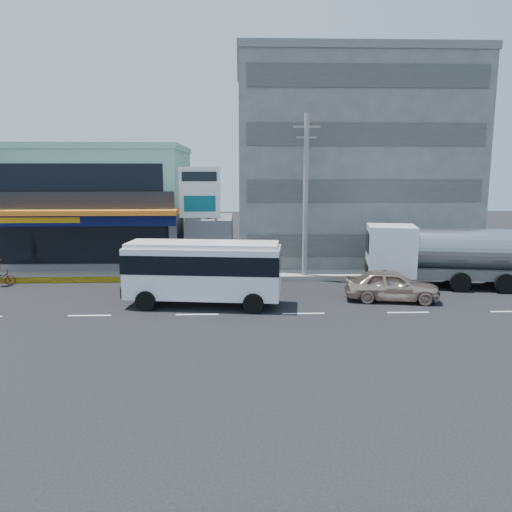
{
  "coord_description": "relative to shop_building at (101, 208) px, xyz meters",
  "views": [
    {
      "loc": [
        1.99,
        -22.64,
        6.64
      ],
      "look_at": [
        2.87,
        3.34,
        2.2
      ],
      "focal_mm": 35.0,
      "sensor_mm": 36.0,
      "label": 1
    }
  ],
  "objects": [
    {
      "name": "billboard",
      "position": [
        7.5,
        -4.75,
        0.93
      ],
      "size": [
        2.6,
        0.18,
        6.9
      ],
      "color": "gray",
      "rests_on": "ground"
    },
    {
      "name": "utility_pole_near",
      "position": [
        14.0,
        -6.55,
        1.15
      ],
      "size": [
        1.6,
        0.3,
        10.0
      ],
      "color": "#999993",
      "rests_on": "ground"
    },
    {
      "name": "ground",
      "position": [
        8.0,
        -13.95,
        -4.0
      ],
      "size": [
        120.0,
        120.0,
        0.0
      ],
      "primitive_type": "plane",
      "color": "black",
      "rests_on": "ground"
    },
    {
      "name": "concrete_building",
      "position": [
        18.0,
        1.05,
        3.0
      ],
      "size": [
        16.0,
        12.0,
        14.0
      ],
      "primitive_type": "cube",
      "color": "gray",
      "rests_on": "ground"
    },
    {
      "name": "sidewalk",
      "position": [
        13.0,
        -4.45,
        -3.85
      ],
      "size": [
        70.0,
        5.0,
        0.3
      ],
      "primitive_type": "cube",
      "color": "gray",
      "rests_on": "ground"
    },
    {
      "name": "sedan",
      "position": [
        17.86,
        -11.7,
        -3.18
      ],
      "size": [
        5.02,
        2.67,
        1.62
      ],
      "primitive_type": "imported",
      "rotation": [
        0.0,
        0.0,
        1.41
      ],
      "color": "#CAAE9A",
      "rests_on": "ground"
    },
    {
      "name": "gap_structure",
      "position": [
        8.0,
        -1.95,
        -2.25
      ],
      "size": [
        3.0,
        6.0,
        3.5
      ],
      "primitive_type": "cube",
      "color": "#4D4C52",
      "rests_on": "ground"
    },
    {
      "name": "shop_building",
      "position": [
        0.0,
        0.0,
        0.0
      ],
      "size": [
        12.4,
        11.7,
        8.0
      ],
      "color": "#4D4C52",
      "rests_on": "ground"
    },
    {
      "name": "minibus",
      "position": [
        8.2,
        -12.33,
        -2.09
      ],
      "size": [
        7.87,
        3.42,
        3.19
      ],
      "color": "white",
      "rests_on": "ground"
    },
    {
      "name": "tanker_truck",
      "position": [
        21.56,
        -8.54,
        -2.11
      ],
      "size": [
        9.24,
        4.25,
        3.51
      ],
      "color": "white",
      "rests_on": "ground"
    },
    {
      "name": "satellite_dish",
      "position": [
        8.0,
        -2.95,
        -0.42
      ],
      "size": [
        1.5,
        1.5,
        0.15
      ],
      "primitive_type": "cylinder",
      "color": "slate",
      "rests_on": "gap_structure"
    }
  ]
}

